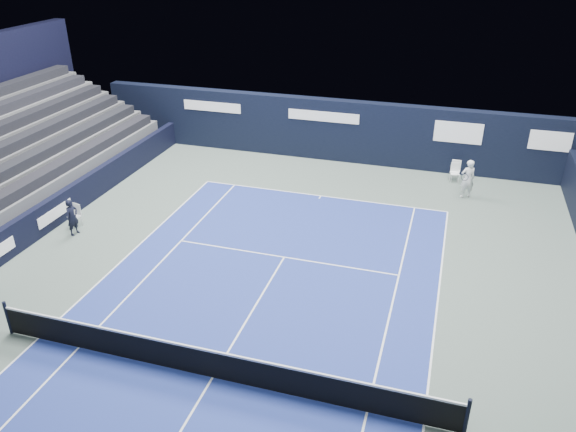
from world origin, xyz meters
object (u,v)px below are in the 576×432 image
at_px(folding_chair_back_a, 456,167).
at_px(folding_chair_back_b, 455,171).
at_px(tennis_net, 211,363).
at_px(line_judge_chair, 76,214).
at_px(tennis_player, 468,179).

height_order(folding_chair_back_a, folding_chair_back_b, folding_chair_back_a).
bearing_deg(tennis_net, folding_chair_back_b, 69.97).
distance_m(folding_chair_back_a, line_judge_chair, 16.98).
distance_m(line_judge_chair, tennis_net, 10.73).
relative_size(folding_chair_back_a, folding_chair_back_b, 1.07).
relative_size(folding_chair_back_a, line_judge_chair, 1.03).
height_order(folding_chair_back_b, tennis_net, tennis_net).
distance_m(tennis_net, tennis_player, 14.97).
bearing_deg(folding_chair_back_b, tennis_player, -83.25).
xyz_separation_m(folding_chair_back_a, line_judge_chair, (-14.26, -9.21, -0.11)).
relative_size(folding_chair_back_a, tennis_player, 0.55).
distance_m(folding_chair_back_a, tennis_net, 16.54).
height_order(folding_chair_back_a, tennis_player, tennis_player).
distance_m(folding_chair_back_a, folding_chair_back_b, 0.26).
height_order(folding_chair_back_a, tennis_net, tennis_net).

